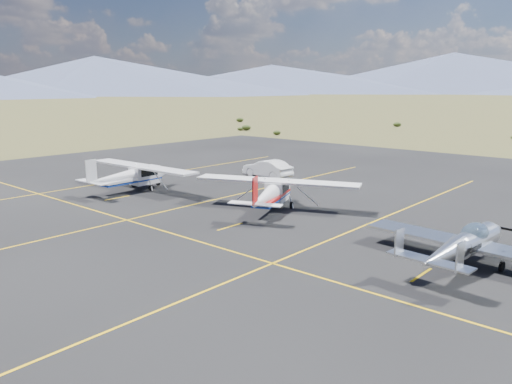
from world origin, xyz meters
TOP-DOWN VIEW (x-y plane):
  - ground at (0.00, 0.00)m, footprint 1600.00×1600.00m
  - apron at (0.00, 7.00)m, footprint 72.00×72.00m
  - aircraft_low_wing at (-0.82, -4.50)m, footprint 7.23×10.06m
  - aircraft_cessna at (1.36, 8.11)m, footprint 7.67×10.36m
  - aircraft_plain at (-0.91, 19.75)m, footprint 6.42×10.73m
  - sedan at (10.03, 15.75)m, footprint 1.96×4.74m

SIDE VIEW (x-z plane):
  - ground at x=0.00m, z-range 0.00..0.00m
  - apron at x=0.00m, z-range -0.01..0.01m
  - sedan at x=10.03m, z-range 0.01..1.53m
  - aircraft_low_wing at x=-0.82m, z-range -0.05..2.13m
  - aircraft_cessna at x=1.36m, z-range -0.15..2.55m
  - aircraft_plain at x=-0.91m, z-range -0.15..2.57m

